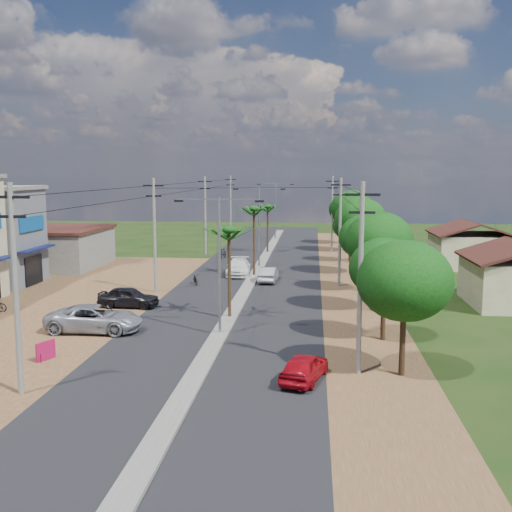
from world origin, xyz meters
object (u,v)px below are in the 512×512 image
(car_red_near, at_px, (304,368))
(car_parked_dark, at_px, (129,298))
(moto_rider_east, at_px, (309,375))
(car_silver_mid, at_px, (268,275))
(car_white_far, at_px, (238,268))
(car_parked_silver, at_px, (95,319))
(roadside_sign, at_px, (46,351))

(car_red_near, relative_size, car_parked_dark, 0.88)
(moto_rider_east, bearing_deg, car_silver_mid, -69.97)
(car_silver_mid, distance_m, moto_rider_east, 25.33)
(car_white_far, relative_size, car_parked_silver, 0.89)
(car_parked_dark, relative_size, moto_rider_east, 2.25)
(roadside_sign, bearing_deg, car_red_near, 14.74)
(moto_rider_east, xyz_separation_m, roadside_sign, (-13.20, 2.27, 0.01))
(car_parked_silver, bearing_deg, moto_rider_east, -121.30)
(car_parked_silver, bearing_deg, car_white_far, -16.06)
(car_parked_silver, bearing_deg, car_parked_dark, 0.28)
(car_white_far, xyz_separation_m, car_parked_silver, (-6.00, -20.46, 0.06))
(roadside_sign, bearing_deg, car_parked_dark, 110.14)
(car_parked_silver, distance_m, car_parked_dark, 6.50)
(moto_rider_east, bearing_deg, car_white_far, -65.03)
(car_red_near, bearing_deg, roadside_sign, 8.47)
(car_parked_silver, xyz_separation_m, roadside_sign, (-0.50, -5.54, -0.28))
(moto_rider_east, distance_m, roadside_sign, 13.39)
(car_silver_mid, distance_m, car_white_far, 4.39)
(car_silver_mid, bearing_deg, car_parked_dark, 52.41)
(car_parked_dark, bearing_deg, car_parked_silver, -177.59)
(car_parked_silver, distance_m, moto_rider_east, 14.91)
(car_red_near, relative_size, car_silver_mid, 0.94)
(car_parked_silver, relative_size, car_parked_dark, 1.34)
(car_parked_dark, bearing_deg, moto_rider_east, -136.00)
(car_parked_silver, relative_size, roadside_sign, 4.90)
(car_red_near, distance_m, roadside_sign, 13.12)
(car_parked_dark, bearing_deg, car_white_far, -20.86)
(car_silver_mid, distance_m, car_parked_silver, 19.46)
(car_red_near, height_order, car_silver_mid, car_silver_mid)
(car_silver_mid, distance_m, roadside_sign, 24.69)
(car_silver_mid, bearing_deg, car_parked_silver, 64.79)
(car_white_far, bearing_deg, car_parked_dark, -116.50)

